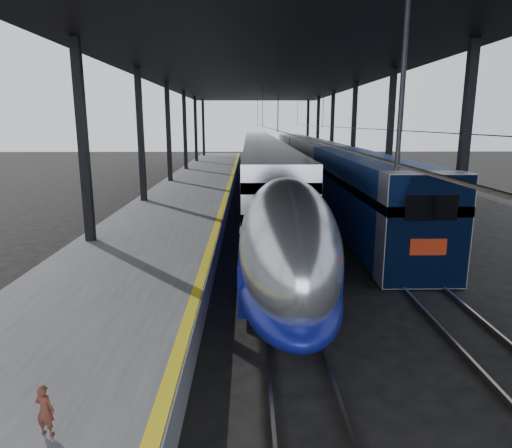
{
  "coord_description": "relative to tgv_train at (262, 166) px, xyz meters",
  "views": [
    {
      "loc": [
        0.82,
        -13.61,
        5.83
      ],
      "look_at": [
        1.1,
        3.51,
        2.0
      ],
      "focal_mm": 32.0,
      "sensor_mm": 36.0,
      "label": 1
    }
  ],
  "objects": [
    {
      "name": "ground",
      "position": [
        -2.0,
        -27.11,
        -2.04
      ],
      "size": [
        160.0,
        160.0,
        0.0
      ],
      "primitive_type": "plane",
      "color": "black",
      "rests_on": "ground"
    },
    {
      "name": "second_train",
      "position": [
        5.0,
        1.63,
        0.06
      ],
      "size": [
        3.01,
        56.05,
        4.14
      ],
      "color": "navy",
      "rests_on": "ground"
    },
    {
      "name": "yellow_strip",
      "position": [
        -2.7,
        -7.11,
        -1.03
      ],
      "size": [
        0.3,
        80.0,
        0.01
      ],
      "primitive_type": "cube",
      "color": "gold",
      "rests_on": "platform"
    },
    {
      "name": "tgv_train",
      "position": [
        0.0,
        0.0,
        0.0
      ],
      "size": [
        3.04,
        65.2,
        4.36
      ],
      "color": "#B0B3B8",
      "rests_on": "ground"
    },
    {
      "name": "rails",
      "position": [
        2.5,
        -7.11,
        -1.96
      ],
      "size": [
        6.52,
        80.0,
        0.16
      ],
      "color": "slate",
      "rests_on": "ground"
    },
    {
      "name": "child",
      "position": [
        -4.38,
        -34.35,
        -0.61
      ],
      "size": [
        0.35,
        0.27,
        0.86
      ],
      "primitive_type": "imported",
      "rotation": [
        0.0,
        0.0,
        2.91
      ],
      "color": "#4C2419",
      "rests_on": "platform"
    },
    {
      "name": "canopy",
      "position": [
        -0.1,
        -7.11,
        7.08
      ],
      "size": [
        18.0,
        75.0,
        9.47
      ],
      "color": "black",
      "rests_on": "ground"
    },
    {
      "name": "platform",
      "position": [
        -5.5,
        -7.11,
        -1.54
      ],
      "size": [
        6.0,
        80.0,
        1.0
      ],
      "primitive_type": "cube",
      "color": "#4C4C4F",
      "rests_on": "ground"
    }
  ]
}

